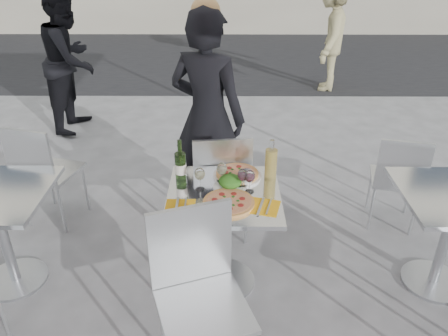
{
  "coord_description": "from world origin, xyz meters",
  "views": [
    {
      "loc": [
        0.02,
        -2.37,
        2.22
      ],
      "look_at": [
        0.0,
        0.15,
        0.85
      ],
      "focal_mm": 35.0,
      "sensor_mm": 36.0,
      "label": 1
    }
  ],
  "objects_px": {
    "salad_plate": "(230,182)",
    "napkin_right": "(264,207)",
    "pedestrian_a": "(70,60)",
    "pedestrian_b": "(330,34)",
    "woman_diner": "(208,118)",
    "napkin_left": "(180,207)",
    "wine_bottle": "(181,165)",
    "sugar_shaker": "(247,178)",
    "side_chair_lfar": "(41,168)",
    "chair_far": "(221,179)",
    "wineglass_white_a": "(200,175)",
    "chair_near": "(198,283)",
    "wineglass_red_a": "(243,176)",
    "pizza_near": "(229,202)",
    "side_chair_rfar": "(398,176)",
    "pizza_far": "(237,174)",
    "wineglass_red_b": "(250,177)",
    "main_table": "(224,220)",
    "wineglass_white_b": "(222,169)",
    "carafe": "(271,164)"
  },
  "relations": [
    {
      "from": "side_chair_lfar",
      "to": "pedestrian_b",
      "type": "distance_m",
      "value": 4.78
    },
    {
      "from": "pedestrian_b",
      "to": "wine_bottle",
      "type": "height_order",
      "value": "pedestrian_b"
    },
    {
      "from": "main_table",
      "to": "woman_diner",
      "type": "bearing_deg",
      "value": 98.36
    },
    {
      "from": "wine_bottle",
      "to": "sugar_shaker",
      "type": "height_order",
      "value": "wine_bottle"
    },
    {
      "from": "chair_far",
      "to": "wineglass_red_b",
      "type": "relative_size",
      "value": 5.98
    },
    {
      "from": "woman_diner",
      "to": "sugar_shaker",
      "type": "relative_size",
      "value": 16.5
    },
    {
      "from": "side_chair_rfar",
      "to": "napkin_right",
      "type": "distance_m",
      "value": 1.44
    },
    {
      "from": "side_chair_lfar",
      "to": "wineglass_white_b",
      "type": "height_order",
      "value": "side_chair_lfar"
    },
    {
      "from": "side_chair_lfar",
      "to": "pedestrian_b",
      "type": "relative_size",
      "value": 0.54
    },
    {
      "from": "pedestrian_b",
      "to": "wineglass_white_b",
      "type": "distance_m",
      "value": 4.55
    },
    {
      "from": "main_table",
      "to": "sugar_shaker",
      "type": "bearing_deg",
      "value": 35.15
    },
    {
      "from": "chair_far",
      "to": "pizza_near",
      "type": "bearing_deg",
      "value": 88.52
    },
    {
      "from": "wine_bottle",
      "to": "chair_far",
      "type": "bearing_deg",
      "value": 52.6
    },
    {
      "from": "woman_diner",
      "to": "pedestrian_a",
      "type": "xyz_separation_m",
      "value": [
        -1.72,
        1.88,
        -0.02
      ]
    },
    {
      "from": "pedestrian_a",
      "to": "pedestrian_b",
      "type": "xyz_separation_m",
      "value": [
        3.43,
        1.55,
        -0.01
      ]
    },
    {
      "from": "wineglass_red_b",
      "to": "main_table",
      "type": "bearing_deg",
      "value": -174.24
    },
    {
      "from": "salad_plate",
      "to": "napkin_right",
      "type": "bearing_deg",
      "value": -48.55
    },
    {
      "from": "pizza_near",
      "to": "wineglass_white_a",
      "type": "bearing_deg",
      "value": 137.42
    },
    {
      "from": "woman_diner",
      "to": "pizza_near",
      "type": "xyz_separation_m",
      "value": [
        0.17,
        -1.08,
        -0.12
      ]
    },
    {
      "from": "main_table",
      "to": "chair_far",
      "type": "xyz_separation_m",
      "value": [
        -0.02,
        0.51,
        0.02
      ]
    },
    {
      "from": "wineglass_white_b",
      "to": "side_chair_rfar",
      "type": "bearing_deg",
      "value": 21.74
    },
    {
      "from": "pizza_far",
      "to": "napkin_left",
      "type": "height_order",
      "value": "pizza_far"
    },
    {
      "from": "woman_diner",
      "to": "wineglass_white_b",
      "type": "bearing_deg",
      "value": 122.22
    },
    {
      "from": "wine_bottle",
      "to": "sugar_shaker",
      "type": "relative_size",
      "value": 2.76
    },
    {
      "from": "chair_far",
      "to": "wineglass_white_b",
      "type": "xyz_separation_m",
      "value": [
        0.01,
        -0.39,
        0.3
      ]
    },
    {
      "from": "sugar_shaker",
      "to": "main_table",
      "type": "bearing_deg",
      "value": -144.85
    },
    {
      "from": "woman_diner",
      "to": "napkin_right",
      "type": "distance_m",
      "value": 1.18
    },
    {
      "from": "woman_diner",
      "to": "pedestrian_b",
      "type": "xyz_separation_m",
      "value": [
        1.71,
        3.43,
        -0.04
      ]
    },
    {
      "from": "woman_diner",
      "to": "wineglass_white_a",
      "type": "relative_size",
      "value": 11.21
    },
    {
      "from": "side_chair_rfar",
      "to": "sugar_shaker",
      "type": "xyz_separation_m",
      "value": [
        -1.24,
        -0.57,
        0.3
      ]
    },
    {
      "from": "sugar_shaker",
      "to": "wineglass_red_a",
      "type": "distance_m",
      "value": 0.1
    },
    {
      "from": "main_table",
      "to": "wineglass_white_a",
      "type": "relative_size",
      "value": 4.76
    },
    {
      "from": "chair_far",
      "to": "side_chair_lfar",
      "type": "distance_m",
      "value": 1.47
    },
    {
      "from": "pizza_far",
      "to": "napkin_left",
      "type": "relative_size",
      "value": 1.65
    },
    {
      "from": "pizza_near",
      "to": "napkin_left",
      "type": "height_order",
      "value": "pizza_near"
    },
    {
      "from": "carafe",
      "to": "wineglass_red_a",
      "type": "relative_size",
      "value": 1.84
    },
    {
      "from": "chair_far",
      "to": "woman_diner",
      "type": "xyz_separation_m",
      "value": [
        -0.12,
        0.44,
        0.32
      ]
    },
    {
      "from": "napkin_left",
      "to": "napkin_right",
      "type": "height_order",
      "value": "same"
    },
    {
      "from": "sugar_shaker",
      "to": "wineglass_white_a",
      "type": "relative_size",
      "value": 0.68
    },
    {
      "from": "salad_plate",
      "to": "wine_bottle",
      "type": "distance_m",
      "value": 0.35
    },
    {
      "from": "sugar_shaker",
      "to": "wineglass_white_a",
      "type": "distance_m",
      "value": 0.31
    },
    {
      "from": "side_chair_rfar",
      "to": "wineglass_red_a",
      "type": "distance_m",
      "value": 1.47
    },
    {
      "from": "wineglass_red_a",
      "to": "wineglass_red_b",
      "type": "xyz_separation_m",
      "value": [
        0.04,
        -0.02,
        0.0
      ]
    },
    {
      "from": "pedestrian_b",
      "to": "pizza_far",
      "type": "relative_size",
      "value": 5.15
    },
    {
      "from": "side_chair_lfar",
      "to": "pedestrian_a",
      "type": "relative_size",
      "value": 0.54
    },
    {
      "from": "pedestrian_b",
      "to": "napkin_left",
      "type": "xyz_separation_m",
      "value": [
        -1.83,
        -4.55,
        -0.09
      ]
    },
    {
      "from": "chair_near",
      "to": "wineglass_red_a",
      "type": "distance_m",
      "value": 0.77
    },
    {
      "from": "pedestrian_a",
      "to": "wineglass_white_b",
      "type": "bearing_deg",
      "value": -140.9
    },
    {
      "from": "pizza_near",
      "to": "salad_plate",
      "type": "height_order",
      "value": "salad_plate"
    },
    {
      "from": "chair_far",
      "to": "sugar_shaker",
      "type": "bearing_deg",
      "value": 107.0
    }
  ]
}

